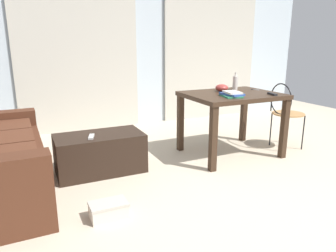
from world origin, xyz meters
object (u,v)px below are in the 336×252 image
at_px(craft_table, 232,102).
at_px(book_stack, 232,94).
at_px(bottle_near, 235,83).
at_px(bowl, 222,88).
at_px(tv_remote_on_table, 272,94).
at_px(scissors, 254,89).
at_px(wire_chair, 285,108).
at_px(shoebox, 109,210).
at_px(coffee_table, 100,153).
at_px(tv_remote_primary, 91,137).

xyz_separation_m(craft_table, book_stack, (-0.16, -0.21, 0.14)).
xyz_separation_m(bottle_near, bowl, (-0.23, -0.04, -0.05)).
bearing_deg(bottle_near, tv_remote_on_table, -74.22).
relative_size(bottle_near, scissors, 2.09).
bearing_deg(bowl, wire_chair, -19.65).
distance_m(bottle_near, shoebox, 2.38).
height_order(bottle_near, bowl, bottle_near).
bearing_deg(bottle_near, coffee_table, -176.84).
xyz_separation_m(bottle_near, scissors, (0.24, -0.09, -0.09)).
height_order(coffee_table, craft_table, craft_table).
bearing_deg(shoebox, bottle_near, 28.44).
xyz_separation_m(wire_chair, bowl, (-0.79, 0.28, 0.28)).
relative_size(book_stack, tv_remote_on_table, 1.90).
height_order(craft_table, bottle_near, bottle_near).
relative_size(book_stack, shoebox, 0.97).
bearing_deg(coffee_table, wire_chair, -5.32).
xyz_separation_m(scissors, tv_remote_primary, (-2.14, -0.09, -0.34)).
distance_m(craft_table, shoebox, 2.06).
bearing_deg(bowl, craft_table, -79.05).
bearing_deg(bowl, bottle_near, 9.29).
relative_size(bowl, scissors, 1.49).
relative_size(coffee_table, tv_remote_on_table, 6.02).
height_order(bottle_near, scissors, bottle_near).
xyz_separation_m(wire_chair, book_stack, (-0.92, -0.10, 0.26)).
distance_m(craft_table, scissors, 0.46).
bearing_deg(book_stack, bottle_near, 49.90).
height_order(craft_table, shoebox, craft_table).
height_order(coffee_table, scissors, scissors).
xyz_separation_m(craft_table, tv_remote_primary, (-1.71, 0.03, -0.23)).
relative_size(book_stack, scissors, 2.67).
bearing_deg(coffee_table, tv_remote_on_table, -12.16).
relative_size(coffee_table, bottle_near, 4.06).
height_order(wire_chair, bottle_near, bottle_near).
height_order(wire_chair, book_stack, wire_chair).
distance_m(bottle_near, tv_remote_primary, 1.96).
xyz_separation_m(coffee_table, bowl, (1.58, 0.06, 0.61)).
bearing_deg(tv_remote_on_table, book_stack, 178.51).
bearing_deg(wire_chair, tv_remote_on_table, -154.39).
bearing_deg(coffee_table, shoebox, -99.67).
height_order(book_stack, tv_remote_on_table, book_stack).
height_order(coffee_table, tv_remote_primary, tv_remote_primary).
relative_size(coffee_table, shoebox, 3.07).
distance_m(bottle_near, bowl, 0.24).
bearing_deg(bottle_near, bowl, -170.71).
xyz_separation_m(bottle_near, tv_remote_on_table, (0.15, -0.52, -0.08)).
height_order(coffee_table, bottle_near, bottle_near).
bearing_deg(tv_remote_primary, bottle_near, 22.83).
bearing_deg(tv_remote_on_table, tv_remote_primary, -179.55).
xyz_separation_m(craft_table, shoebox, (-1.78, -0.86, -0.59)).
relative_size(craft_table, wire_chair, 1.27).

